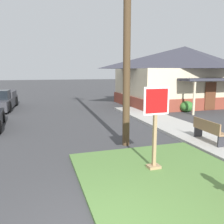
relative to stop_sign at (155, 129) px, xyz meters
The scene contains 7 objects.
grass_corner_patch 1.39m from the stop_sign, 85.47° to the right, with size 4.45×5.12×0.08m, color #567F3D.
sidewalk_strip 4.85m from the stop_sign, 42.34° to the left, with size 2.20×15.44×0.12m, color #B2AFA8.
stop_sign is the anchor object (origin of this frame).
manhole_cover 2.11m from the stop_sign, 157.10° to the left, with size 0.70×0.70×0.02m, color black.
street_bench 3.58m from the stop_sign, 26.71° to the left, with size 0.49×1.61×0.85m.
corner_house 14.78m from the stop_sign, 52.95° to the left, with size 10.78×8.40×4.87m.
shrub_near_porch 10.77m from the stop_sign, 50.25° to the left, with size 1.01×1.01×0.76m, color #35722E.
Camera 1 is at (-0.81, -3.24, 2.81)m, focal length 37.55 mm.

